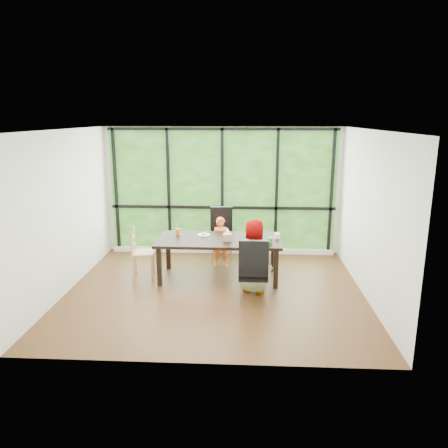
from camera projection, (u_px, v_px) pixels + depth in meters
The scene contains 23 objects.
ground at pixel (215, 291), 7.40m from camera, with size 5.00×5.00×0.00m, color black.
back_wall at pixel (222, 191), 9.26m from camera, with size 5.00×5.00×0.00m, color silver.
foliage_backdrop at pixel (222, 191), 9.24m from camera, with size 4.80×0.02×2.65m, color #1D4915.
window_mullions at pixel (222, 191), 9.20m from camera, with size 4.80×0.06×2.65m, color black, non-canonical shape.
window_sill at pixel (222, 250), 9.47m from camera, with size 4.80×0.12×0.10m, color silver.
dining_table at pixel (219, 258), 7.92m from camera, with size 2.23×1.08×0.75m, color black.
chair_window_leather at pixel (222, 234), 8.92m from camera, with size 0.46×0.46×1.08m, color black.
chair_interior_leather at pixel (253, 270), 6.85m from camera, with size 0.46×0.46×1.08m, color black.
chair_end_beech at pixel (143, 253), 8.00m from camera, with size 0.42×0.40×0.90m, color tan.
child_toddler at pixel (221, 242), 8.52m from camera, with size 0.36×0.24×0.99m, color orange.
child_older at pixel (256, 256), 7.24m from camera, with size 0.61×0.40×1.25m, color slate.
placemat at pixel (255, 243), 7.55m from camera, with size 0.46×0.34×0.01m, color tan.
plate_far at pixel (204, 235), 8.05m from camera, with size 0.23×0.23×0.01m, color white.
plate_near at pixel (251, 242), 7.58m from camera, with size 0.23×0.23×0.01m, color white.
orange_cup at pixel (178, 232), 8.07m from camera, with size 0.08×0.08×0.12m, color orange.
green_cup at pixel (270, 241), 7.50m from camera, with size 0.07×0.07×0.12m, color green.
white_mug at pixel (277, 236), 7.83m from camera, with size 0.10×0.10×0.10m, color white.
tissue_box at pixel (227, 237), 7.68m from camera, with size 0.15×0.15×0.13m, color tan.
crepe_rolls_far at pixel (204, 234), 8.05m from camera, with size 0.10×0.12×0.04m, color tan, non-canonical shape.
crepe_rolls_near at pixel (251, 241), 7.57m from camera, with size 0.05×0.12×0.04m, color tan, non-canonical shape.
straw_white at pixel (178, 227), 8.04m from camera, with size 0.01×0.01×0.20m, color white.
straw_pink at pixel (271, 235), 7.48m from camera, with size 0.01×0.01×0.20m, color pink.
tissue at pixel (227, 231), 7.65m from camera, with size 0.12×0.12×0.11m, color white.
Camera 1 is at (0.54, -6.89, 2.90)m, focal length 34.71 mm.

